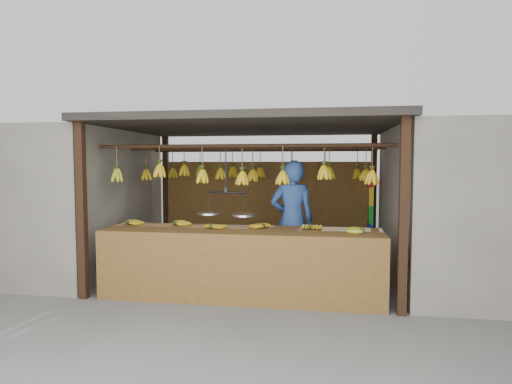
# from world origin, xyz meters

# --- Properties ---
(ground) EXTENTS (80.00, 80.00, 0.00)m
(ground) POSITION_xyz_m (0.00, 0.00, 0.00)
(ground) COLOR #5B5B57
(stall) EXTENTS (4.30, 3.30, 2.40)m
(stall) POSITION_xyz_m (0.00, 0.33, 1.97)
(stall) COLOR black
(stall) RESTS_ON ground
(neighbor_left) EXTENTS (3.00, 3.00, 2.30)m
(neighbor_left) POSITION_xyz_m (-3.60, 0.00, 1.15)
(neighbor_left) COLOR slate
(neighbor_left) RESTS_ON ground
(neighbor_right) EXTENTS (3.00, 3.00, 2.30)m
(neighbor_right) POSITION_xyz_m (3.60, 0.00, 1.15)
(neighbor_right) COLOR slate
(neighbor_right) RESTS_ON ground
(counter) EXTENTS (3.66, 0.83, 0.96)m
(counter) POSITION_xyz_m (0.03, -1.23, 0.71)
(counter) COLOR brown
(counter) RESTS_ON ground
(hanging_bananas) EXTENTS (3.61, 2.24, 0.39)m
(hanging_bananas) POSITION_xyz_m (0.00, -0.00, 1.61)
(hanging_bananas) COLOR #92A523
(hanging_bananas) RESTS_ON ground
(balance_scale) EXTENTS (0.81, 0.42, 0.93)m
(balance_scale) POSITION_xyz_m (-0.20, -1.00, 1.12)
(balance_scale) COLOR black
(balance_scale) RESTS_ON ground
(vendor) EXTENTS (0.73, 0.55, 1.82)m
(vendor) POSITION_xyz_m (0.63, -0.15, 0.91)
(vendor) COLOR #3359A5
(vendor) RESTS_ON ground
(bag_bundles) EXTENTS (0.08, 0.26, 1.32)m
(bag_bundles) POSITION_xyz_m (1.94, 1.35, 1.01)
(bag_bundles) COLOR red
(bag_bundles) RESTS_ON ground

